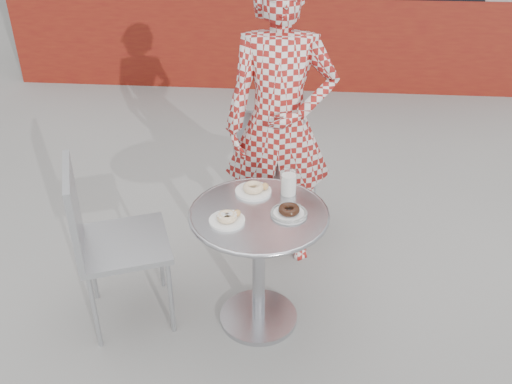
# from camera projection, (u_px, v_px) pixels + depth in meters

# --- Properties ---
(ground) EXTENTS (60.00, 60.00, 0.00)m
(ground) POSITION_uv_depth(u_px,v_px,m) (258.00, 313.00, 3.32)
(ground) COLOR gray
(ground) RESTS_ON ground
(bistro_table) EXTENTS (0.73, 0.73, 0.74)m
(bistro_table) POSITION_uv_depth(u_px,v_px,m) (259.00, 241.00, 3.00)
(bistro_table) COLOR silver
(bistro_table) RESTS_ON ground
(chair_far) EXTENTS (0.58, 0.58, 0.96)m
(chair_far) POSITION_uv_depth(u_px,v_px,m) (278.00, 194.00, 3.90)
(chair_far) COLOR #AFB2B7
(chair_far) RESTS_ON ground
(chair_left) EXTENTS (0.61, 0.61, 0.99)m
(chair_left) POSITION_uv_depth(u_px,v_px,m) (126.00, 273.00, 3.17)
(chair_left) COLOR #AFB2B7
(chair_left) RESTS_ON ground
(seated_person) EXTENTS (0.68, 0.46, 1.82)m
(seated_person) POSITION_uv_depth(u_px,v_px,m) (280.00, 125.00, 3.39)
(seated_person) COLOR maroon
(seated_person) RESTS_ON ground
(plate_far) EXTENTS (0.20, 0.20, 0.05)m
(plate_far) POSITION_uv_depth(u_px,v_px,m) (254.00, 189.00, 3.07)
(plate_far) COLOR white
(plate_far) RESTS_ON bistro_table
(plate_near) EXTENTS (0.18, 0.18, 0.05)m
(plate_near) POSITION_uv_depth(u_px,v_px,m) (228.00, 218.00, 2.83)
(plate_near) COLOR white
(plate_near) RESTS_ON bistro_table
(plate_checker) EXTENTS (0.19, 0.19, 0.05)m
(plate_checker) POSITION_uv_depth(u_px,v_px,m) (289.00, 212.00, 2.88)
(plate_checker) COLOR white
(plate_checker) RESTS_ON bistro_table
(milk_cup) EXTENTS (0.09, 0.09, 0.14)m
(milk_cup) POSITION_uv_depth(u_px,v_px,m) (289.00, 183.00, 3.03)
(milk_cup) COLOR white
(milk_cup) RESTS_ON bistro_table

